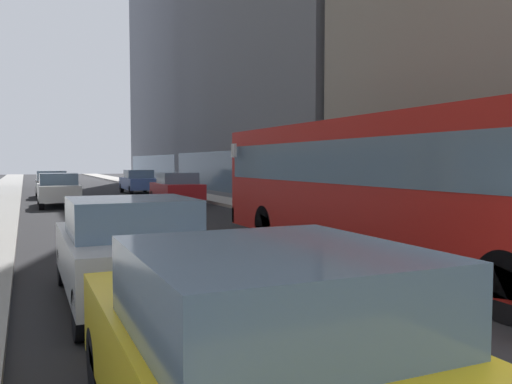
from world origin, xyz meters
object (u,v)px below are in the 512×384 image
car_grey_wagon (51,184)px  car_silver_sedan (130,249)px  car_blue_hatchback (138,182)px  pedestrian_with_handbag (475,211)px  car_white_van (58,190)px  transit_bus (385,180)px  car_yellow_taxi (263,359)px  car_red_coupe (177,188)px

car_grey_wagon → car_silver_sedan: same height
car_blue_hatchback → pedestrian_with_handbag: (2.53, -26.79, 0.19)m
car_grey_wagon → car_white_van: same height
car_grey_wagon → car_blue_hatchback: (5.60, 1.69, 0.00)m
transit_bus → pedestrian_with_handbag: transit_bus is taller
transit_bus → pedestrian_with_handbag: size_ratio=6.82×
transit_bus → car_yellow_taxi: size_ratio=2.72×
transit_bus → car_red_coupe: size_ratio=2.93×
car_white_van → pedestrian_with_handbag: bearing=-65.7°
car_white_van → car_blue_hatchback: bearing=57.4°
car_yellow_taxi → car_red_coupe: same height
transit_bus → car_yellow_taxi: transit_bus is taller
car_blue_hatchback → car_white_van: 10.41m
transit_bus → car_red_coupe: 16.82m
transit_bus → car_white_van: bearing=107.4°
car_silver_sedan → car_blue_hatchback: 28.27m
car_yellow_taxi → car_grey_wagon: bearing=90.0°
car_blue_hatchback → car_white_van: bearing=-122.6°
car_white_van → pedestrian_with_handbag: size_ratio=2.49×
transit_bus → pedestrian_with_handbag: bearing=-2.3°
transit_bus → pedestrian_with_handbag: 2.64m
car_grey_wagon → car_yellow_taxi: 30.93m
car_grey_wagon → pedestrian_with_handbag: (8.13, -25.10, 0.19)m
car_grey_wagon → car_white_van: size_ratio=0.96×
transit_bus → car_grey_wagon: size_ratio=2.86×
car_red_coupe → car_silver_sedan: size_ratio=0.99×
transit_bus → car_silver_sedan: (-5.60, -1.02, -0.96)m
pedestrian_with_handbag → car_red_coupe: bearing=98.5°
car_red_coupe → car_blue_hatchback: size_ratio=0.91×
transit_bus → car_grey_wagon: transit_bus is taller
car_grey_wagon → pedestrian_with_handbag: 26.38m
car_blue_hatchback → pedestrian_with_handbag: 26.91m
car_red_coupe → car_white_van: same height
car_blue_hatchback → transit_bus: bearing=-90.0°
car_yellow_taxi → car_red_coupe: 23.40m
car_silver_sedan → pedestrian_with_handbag: pedestrian_with_handbag is taller
car_red_coupe → car_blue_hatchback: (0.00, 9.90, 0.00)m
car_grey_wagon → car_yellow_taxi: same height
car_red_coupe → pedestrian_with_handbag: (2.53, -16.89, 0.19)m
car_red_coupe → car_blue_hatchback: same height
car_blue_hatchback → pedestrian_with_handbag: size_ratio=2.56×
car_white_van → transit_bus: bearing=-72.6°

